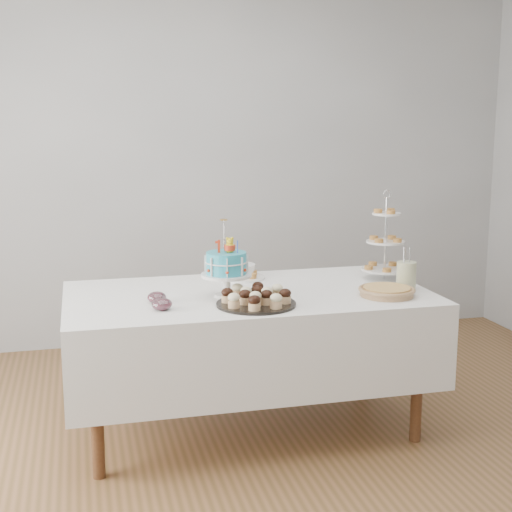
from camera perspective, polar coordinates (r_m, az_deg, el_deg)
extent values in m
plane|color=brown|center=(3.79, 0.50, -15.37)|extent=(5.00, 5.00, 0.00)
cube|color=#929597|center=(5.37, -4.91, 7.32)|extent=(5.00, 0.04, 2.70)
cube|color=#929597|center=(1.58, 19.13, -1.47)|extent=(5.00, 0.04, 2.70)
cube|color=white|center=(3.86, -0.62, -6.17)|extent=(1.92, 1.02, 0.45)
cylinder|color=brown|center=(3.49, -12.64, -12.01)|extent=(0.06, 0.06, 0.67)
cylinder|color=brown|center=(3.87, 12.78, -9.68)|extent=(0.06, 0.06, 0.67)
cylinder|color=brown|center=(4.18, -12.94, -8.13)|extent=(0.06, 0.06, 0.67)
cylinder|color=brown|center=(4.51, 8.53, -6.59)|extent=(0.06, 0.06, 0.67)
cylinder|color=#2BA2BB|center=(3.67, -2.39, -0.56)|extent=(0.21, 0.21, 0.11)
torus|color=silver|center=(3.67, -2.39, -0.47)|extent=(0.22, 0.22, 0.01)
cube|color=red|center=(3.64, -2.99, 0.78)|extent=(0.02, 0.02, 0.07)
cylinder|color=blue|center=(3.63, -1.50, 0.75)|extent=(0.01, 0.01, 0.07)
cylinder|color=silver|center=(3.67, -2.57, 1.61)|extent=(0.00, 0.00, 0.16)
cylinder|color=gold|center=(3.66, -2.58, 2.91)|extent=(0.04, 0.04, 0.01)
cylinder|color=black|center=(3.54, 0.01, -3.86)|extent=(0.40, 0.40, 0.01)
ellipsoid|color=black|center=(3.51, -1.22, -3.03)|extent=(0.06, 0.06, 0.04)
ellipsoid|color=beige|center=(3.54, 1.23, -2.88)|extent=(0.06, 0.06, 0.04)
cylinder|color=tan|center=(3.78, 10.41, -2.90)|extent=(0.28, 0.28, 0.03)
cylinder|color=tan|center=(3.78, 10.42, -2.59)|extent=(0.24, 0.24, 0.02)
torus|color=tan|center=(3.78, 10.41, -2.65)|extent=(0.30, 0.30, 0.02)
cylinder|color=silver|center=(4.14, 10.32, 1.39)|extent=(0.01, 0.01, 0.47)
cylinder|color=white|center=(4.18, 10.24, -1.05)|extent=(0.27, 0.27, 0.01)
cylinder|color=white|center=(4.15, 10.31, 1.13)|extent=(0.22, 0.22, 0.01)
cylinder|color=white|center=(4.12, 10.39, 3.34)|extent=(0.16, 0.16, 0.01)
torus|color=silver|center=(4.11, 10.44, 4.89)|extent=(0.05, 0.01, 0.05)
cylinder|color=white|center=(4.18, -1.32, -1.15)|extent=(0.18, 0.18, 0.07)
cylinder|color=white|center=(4.13, -1.14, -1.73)|extent=(0.27, 0.27, 0.01)
ellipsoid|color=silver|center=(3.48, -7.54, -3.84)|extent=(0.10, 0.10, 0.06)
cylinder|color=maroon|center=(3.48, -7.54, -3.91)|extent=(0.07, 0.07, 0.03)
ellipsoid|color=silver|center=(3.62, -7.94, -3.29)|extent=(0.10, 0.10, 0.06)
cylinder|color=maroon|center=(3.62, -7.94, -3.36)|extent=(0.07, 0.07, 0.03)
cylinder|color=beige|center=(3.92, 11.93, -1.57)|extent=(0.11, 0.11, 0.15)
cylinder|color=beige|center=(3.96, 12.46, -1.28)|extent=(0.01, 0.01, 0.08)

